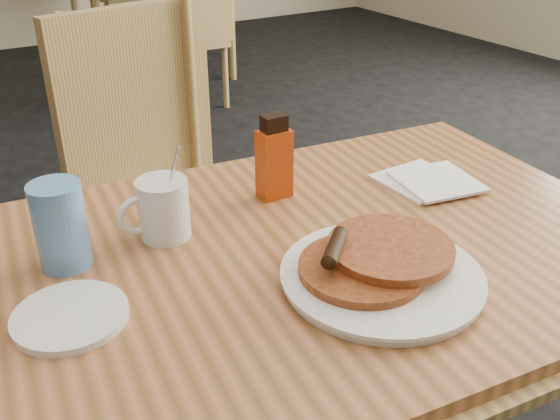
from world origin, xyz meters
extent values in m
cube|color=#AB643C|center=(0.08, 0.04, 0.73)|extent=(1.23, 0.89, 0.04)
cube|color=tan|center=(0.08, 0.04, 0.71)|extent=(1.28, 0.93, 0.02)
cylinder|color=tan|center=(0.58, 0.35, 0.35)|extent=(0.04, 0.04, 0.71)
cylinder|color=tan|center=(0.64, 3.23, 0.35)|extent=(0.04, 0.04, 0.71)
cylinder|color=tan|center=(1.55, 3.79, 0.35)|extent=(0.04, 0.04, 0.71)
cube|color=tan|center=(0.07, 0.67, 0.49)|extent=(0.54, 0.54, 0.04)
cube|color=tan|center=(0.07, 0.88, 0.76)|extent=(0.46, 0.14, 0.50)
cylinder|color=tan|center=(-0.12, 0.48, 0.23)|extent=(0.04, 0.04, 0.47)
cylinder|color=tan|center=(0.25, 0.85, 0.23)|extent=(0.04, 0.04, 0.47)
cylinder|color=tan|center=(0.91, 3.95, 0.24)|extent=(0.04, 0.04, 0.48)
cylinder|color=tan|center=(1.29, 4.33, 0.24)|extent=(0.04, 0.04, 0.48)
cube|color=tan|center=(1.08, 2.86, 0.41)|extent=(0.40, 0.40, 0.04)
cube|color=tan|center=(1.08, 2.69, 0.63)|extent=(0.38, 0.06, 0.42)
cylinder|color=tan|center=(0.92, 2.71, 0.19)|extent=(0.04, 0.04, 0.39)
cylinder|color=tan|center=(1.23, 3.02, 0.19)|extent=(0.04, 0.04, 0.39)
cylinder|color=silver|center=(0.11, -0.10, 0.76)|extent=(0.30, 0.30, 0.02)
cylinder|color=silver|center=(0.11, -0.10, 0.77)|extent=(0.31, 0.31, 0.01)
cylinder|color=#9F4D21|center=(0.08, -0.09, 0.78)|extent=(0.19, 0.19, 0.01)
cylinder|color=#9F4D21|center=(0.14, -0.08, 0.79)|extent=(0.20, 0.20, 0.01)
cylinder|color=black|center=(0.05, -0.06, 0.81)|extent=(0.08, 0.08, 0.02)
cylinder|color=silver|center=(-0.12, 0.20, 0.80)|extent=(0.09, 0.09, 0.10)
torus|color=silver|center=(-0.17, 0.20, 0.80)|extent=(0.07, 0.01, 0.07)
cylinder|color=black|center=(-0.12, 0.20, 0.85)|extent=(0.08, 0.08, 0.01)
cylinder|color=silver|center=(-0.11, 0.20, 0.84)|extent=(0.05, 0.04, 0.15)
cube|color=maroon|center=(0.12, 0.23, 0.82)|extent=(0.06, 0.04, 0.14)
cube|color=black|center=(0.12, 0.23, 0.90)|extent=(0.05, 0.03, 0.03)
cube|color=white|center=(0.40, 0.13, 0.75)|extent=(0.16, 0.16, 0.01)
cube|color=white|center=(0.42, 0.10, 0.76)|extent=(0.17, 0.17, 0.01)
cylinder|color=#5486C5|center=(-0.29, 0.20, 0.82)|extent=(0.08, 0.08, 0.14)
cylinder|color=silver|center=(-0.32, 0.05, 0.76)|extent=(0.21, 0.21, 0.01)
camera|label=1|loc=(-0.43, -0.70, 1.30)|focal=40.00mm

